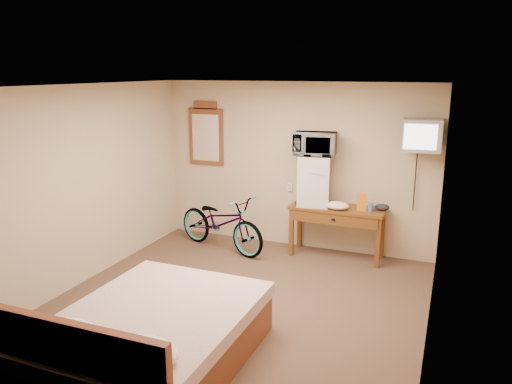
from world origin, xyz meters
TOP-DOWN VIEW (x-y plane):
  - room at (-0.00, 0.00)m, footprint 4.60×4.64m
  - desk at (0.72, 2.00)m, footprint 1.35×0.54m
  - mini_fridge at (0.36, 2.03)m, footprint 0.52×0.51m
  - microwave at (0.36, 2.03)m, footprint 0.64×0.48m
  - snack_bag at (1.07, 1.98)m, footprint 0.14×0.10m
  - blue_cup at (1.20, 1.98)m, footprint 0.07×0.07m
  - cloth_cream at (0.74, 1.93)m, footprint 0.35×0.27m
  - cloth_dark_a at (0.25, 1.90)m, footprint 0.24×0.18m
  - cloth_dark_b at (1.34, 2.10)m, footprint 0.20×0.16m
  - crt_television at (1.79, 2.02)m, footprint 0.52×0.60m
  - wall_mirror at (-1.49, 2.27)m, footprint 0.59×0.04m
  - bicycle at (-0.96, 1.69)m, footprint 1.73×1.04m
  - bed at (-0.22, -1.37)m, footprint 1.62×2.13m

SIDE VIEW (x-z plane):
  - bed at x=-0.22m, z-range -0.16..0.74m
  - bicycle at x=-0.96m, z-range 0.00..0.86m
  - desk at x=0.72m, z-range 0.25..1.00m
  - cloth_dark_b at x=1.34m, z-range 0.75..0.84m
  - cloth_dark_a at x=0.25m, z-range 0.75..0.84m
  - cloth_cream at x=0.74m, z-range 0.75..0.86m
  - blue_cup at x=1.20m, z-range 0.75..0.88m
  - snack_bag at x=1.07m, z-range 0.75..1.00m
  - mini_fridge at x=0.36m, z-range 0.75..1.48m
  - room at x=0.00m, z-range 0.00..2.50m
  - microwave at x=0.36m, z-range 1.48..1.80m
  - wall_mirror at x=-1.49m, z-range 1.16..2.17m
  - crt_television at x=1.79m, z-range 1.63..2.05m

